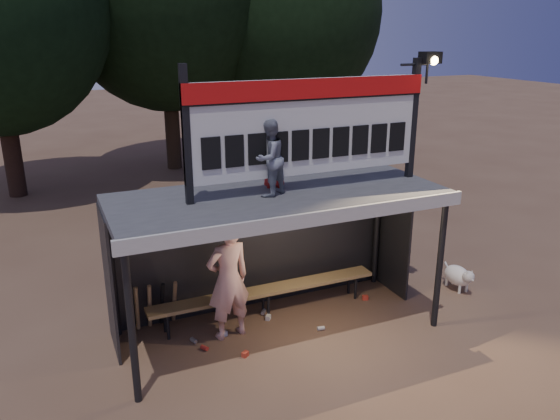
# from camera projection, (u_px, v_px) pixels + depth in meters

# --- Properties ---
(ground) EXTENTS (80.00, 80.00, 0.00)m
(ground) POSITION_uv_depth(u_px,v_px,m) (279.00, 329.00, 8.86)
(ground) COLOR brown
(ground) RESTS_ON ground
(player) EXTENTS (0.78, 0.57, 1.95)m
(player) POSITION_uv_depth(u_px,v_px,m) (228.00, 280.00, 8.39)
(player) COLOR white
(player) RESTS_ON ground
(child_a) EXTENTS (0.68, 0.64, 1.11)m
(child_a) POSITION_uv_depth(u_px,v_px,m) (269.00, 158.00, 7.84)
(child_a) COLOR slate
(child_a) RESTS_ON dugout_shelter
(child_b) EXTENTS (0.47, 0.38, 0.84)m
(child_b) POSITION_uv_depth(u_px,v_px,m) (274.00, 161.00, 8.28)
(child_b) COLOR #A21B18
(child_b) RESTS_ON dugout_shelter
(dugout_shelter) EXTENTS (5.10, 2.08, 2.32)m
(dugout_shelter) POSITION_uv_depth(u_px,v_px,m) (272.00, 218.00, 8.49)
(dugout_shelter) COLOR #3A3A3C
(dugout_shelter) RESTS_ON ground
(scoreboard_assembly) EXTENTS (4.10, 0.27, 1.99)m
(scoreboard_assembly) POSITION_uv_depth(u_px,v_px,m) (313.00, 123.00, 8.02)
(scoreboard_assembly) COLOR black
(scoreboard_assembly) RESTS_ON dugout_shelter
(bench) EXTENTS (4.00, 0.35, 0.48)m
(bench) POSITION_uv_depth(u_px,v_px,m) (266.00, 291.00, 9.20)
(bench) COLOR #987848
(bench) RESTS_ON ground
(tree_right) EXTENTS (6.08, 6.08, 8.72)m
(tree_right) POSITION_uv_depth(u_px,v_px,m) (290.00, 12.00, 18.26)
(tree_right) COLOR #312115
(tree_right) RESTS_ON ground
(dog) EXTENTS (0.36, 0.81, 0.49)m
(dog) POSITION_uv_depth(u_px,v_px,m) (459.00, 276.00, 10.14)
(dog) COLOR white
(dog) RESTS_ON ground
(bats) EXTENTS (0.68, 0.35, 0.84)m
(bats) POSITION_uv_depth(u_px,v_px,m) (156.00, 305.00, 8.76)
(bats) COLOR #A67E4D
(bats) RESTS_ON ground
(litter) EXTENTS (3.32, 1.21, 0.08)m
(litter) POSITION_uv_depth(u_px,v_px,m) (264.00, 328.00, 8.84)
(litter) COLOR red
(litter) RESTS_ON ground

